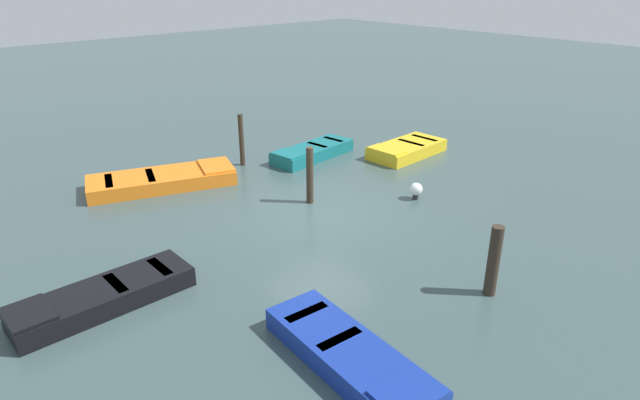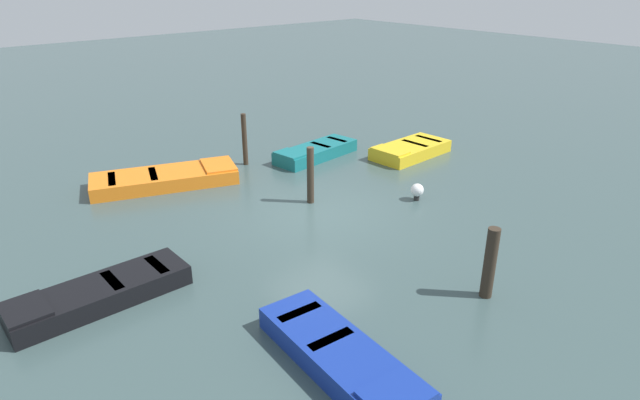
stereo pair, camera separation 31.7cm
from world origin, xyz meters
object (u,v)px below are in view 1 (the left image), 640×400
at_px(rowboat_yellow, 406,149).
at_px(rowboat_teal, 312,152).
at_px(rowboat_blue, 350,357).
at_px(mooring_piling_near_right, 310,175).
at_px(rowboat_black, 102,296).
at_px(mooring_piling_far_left, 494,261).
at_px(marker_buoy, 416,190).
at_px(rowboat_orange, 163,179).
at_px(mooring_piling_near_left, 241,140).

distance_m(rowboat_yellow, rowboat_teal, 3.23).
bearing_deg(rowboat_blue, mooring_piling_near_right, 149.44).
distance_m(rowboat_black, mooring_piling_far_left, 7.51).
relative_size(rowboat_blue, marker_buoy, 7.12).
height_order(rowboat_orange, mooring_piling_near_right, mooring_piling_near_right).
relative_size(rowboat_blue, rowboat_black, 1.03).
xyz_separation_m(rowboat_blue, mooring_piling_near_left, (-4.23, -9.17, 0.63)).
height_order(rowboat_black, marker_buoy, marker_buoy).
distance_m(rowboat_blue, mooring_piling_near_right, 6.69).
xyz_separation_m(mooring_piling_near_right, marker_buoy, (-2.33, 1.80, -0.50)).
relative_size(rowboat_teal, mooring_piling_near_right, 2.00).
xyz_separation_m(rowboat_yellow, rowboat_black, (11.25, 1.89, -0.00)).
xyz_separation_m(rowboat_orange, marker_buoy, (-4.75, 5.57, 0.07)).
bearing_deg(rowboat_blue, rowboat_orange, 175.98).
distance_m(rowboat_teal, mooring_piling_far_left, 9.00).
xyz_separation_m(rowboat_orange, mooring_piling_near_right, (-2.42, 3.78, 0.57)).
bearing_deg(rowboat_black, rowboat_blue, 117.64).
height_order(rowboat_blue, rowboat_orange, same).
bearing_deg(rowboat_yellow, rowboat_teal, -39.49).
height_order(rowboat_yellow, rowboat_black, same).
bearing_deg(rowboat_yellow, rowboat_blue, 32.44).
relative_size(mooring_piling_near_right, mooring_piling_far_left, 1.07).
xyz_separation_m(rowboat_orange, mooring_piling_near_left, (-2.78, 0.03, 0.63)).
distance_m(rowboat_yellow, mooring_piling_near_left, 5.60).
relative_size(rowboat_black, mooring_piling_near_left, 1.97).
distance_m(rowboat_blue, marker_buoy, 7.18).
relative_size(mooring_piling_near_right, mooring_piling_near_left, 0.94).
xyz_separation_m(rowboat_black, mooring_piling_near_left, (-6.51, -4.81, 0.63)).
height_order(rowboat_blue, mooring_piling_near_right, mooring_piling_near_right).
bearing_deg(mooring_piling_near_left, mooring_piling_near_right, 84.55).
height_order(rowboat_orange, rowboat_yellow, same).
distance_m(rowboat_orange, rowboat_teal, 5.04).
distance_m(mooring_piling_near_right, marker_buoy, 2.98).
distance_m(rowboat_teal, mooring_piling_near_right, 3.79).
bearing_deg(rowboat_yellow, marker_buoy, 40.97).
height_order(rowboat_yellow, marker_buoy, marker_buoy).
bearing_deg(mooring_piling_far_left, rowboat_teal, -108.30).
bearing_deg(rowboat_teal, rowboat_orange, -17.96).
bearing_deg(rowboat_yellow, rowboat_orange, -23.90).
relative_size(mooring_piling_near_right, marker_buoy, 3.29).
bearing_deg(mooring_piling_far_left, marker_buoy, -123.60).
bearing_deg(mooring_piling_far_left, rowboat_blue, -5.29).
distance_m(rowboat_orange, mooring_piling_far_left, 9.78).
height_order(rowboat_teal, mooring_piling_near_left, mooring_piling_near_left).
xyz_separation_m(rowboat_blue, marker_buoy, (-6.20, -3.63, 0.07)).
relative_size(rowboat_blue, rowboat_yellow, 1.19).
bearing_deg(marker_buoy, rowboat_blue, 30.38).
height_order(mooring_piling_far_left, marker_buoy, mooring_piling_far_left).
distance_m(rowboat_blue, mooring_piling_near_left, 10.12).
relative_size(rowboat_teal, mooring_piling_far_left, 2.14).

